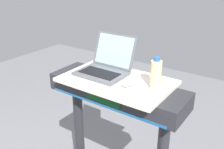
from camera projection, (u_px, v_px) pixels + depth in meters
desk_board at (117, 81)px, 1.60m from camera, size 0.68×0.42×0.02m
laptop at (106, 66)px, 1.68m from camera, size 0.31×0.31×0.23m
computer_mouse at (128, 83)px, 1.50m from camera, size 0.08×0.11×0.03m
water_bottle at (156, 74)px, 1.45m from camera, size 0.06×0.06×0.19m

